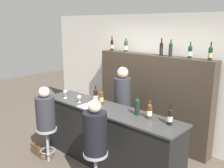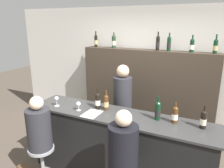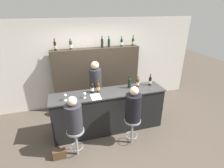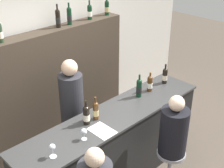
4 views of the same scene
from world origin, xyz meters
name	(u,v)px [view 2 (image 2 of 4)]	position (x,y,z in m)	size (l,w,h in m)	color
wall_back	(150,74)	(0.00, 1.81, 1.30)	(6.40, 0.05, 2.60)	beige
bar_counter	(117,147)	(0.00, 0.28, 0.52)	(2.71, 0.60, 1.05)	black
back_bar_cabinet	(145,97)	(0.00, 1.59, 0.91)	(2.53, 0.28, 1.81)	#382D23
wine_bottle_counter_0	(98,100)	(-0.37, 0.37, 1.17)	(0.08, 0.08, 0.31)	black
wine_bottle_counter_1	(106,102)	(-0.22, 0.37, 1.17)	(0.07, 0.07, 0.30)	#4C2D14
wine_bottle_counter_2	(158,110)	(0.55, 0.37, 1.18)	(0.08, 0.08, 0.32)	black
wine_bottle_counter_3	(175,115)	(0.77, 0.37, 1.16)	(0.07, 0.07, 0.28)	#4C2D14
wine_bottle_counter_4	(203,119)	(1.11, 0.37, 1.17)	(0.07, 0.07, 0.30)	black
wine_bottle_backbar_0	(96,41)	(-1.09, 1.59, 1.94)	(0.07, 0.07, 0.32)	black
wine_bottle_backbar_1	(114,41)	(-0.69, 1.59, 1.94)	(0.08, 0.08, 0.30)	#233823
wine_bottle_backbar_2	(158,43)	(0.18, 1.59, 1.94)	(0.07, 0.07, 0.33)	black
wine_bottle_backbar_3	(169,44)	(0.38, 1.59, 1.94)	(0.07, 0.07, 0.31)	black
wine_bottle_backbar_4	(192,45)	(0.76, 1.59, 1.93)	(0.07, 0.07, 0.29)	black
wine_bottle_backbar_5	(215,46)	(1.12, 1.59, 1.93)	(0.07, 0.07, 0.31)	black
wine_glass_0	(57,99)	(-0.98, 0.16, 1.16)	(0.07, 0.07, 0.15)	silver
wine_glass_1	(78,104)	(-0.58, 0.16, 1.14)	(0.07, 0.07, 0.14)	silver
tasting_menu	(92,114)	(-0.33, 0.14, 1.05)	(0.21, 0.30, 0.00)	white
bar_stool_left	(42,156)	(-0.87, -0.35, 0.49)	(0.36, 0.36, 0.63)	gray
guest_seated_left	(39,127)	(-0.87, -0.35, 0.95)	(0.33, 0.33, 0.75)	#28282D
guest_seated_right	(123,148)	(0.36, -0.35, 0.96)	(0.34, 0.34, 0.79)	black
bartender	(122,115)	(-0.18, 0.89, 0.76)	(0.31, 0.31, 1.64)	#28282D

